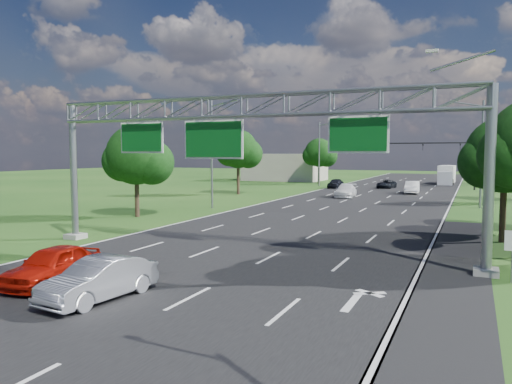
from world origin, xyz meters
The scene contains 20 objects.
ground centered at (0.00, 30.00, 0.00)m, with size 220.00×220.00×0.00m, color #1A4414.
road centered at (0.00, 30.00, 0.00)m, with size 18.00×180.00×0.02m, color black.
road_flare centered at (10.20, 14.00, 0.00)m, with size 3.00×30.00×0.02m, color black.
sign_gantry centered at (0.33, 12.00, 6.89)m, with size 23.50×1.00×9.56m.
traffic_signal centered at (7.48, 65.00, 5.17)m, with size 12.21×0.24×7.00m.
streetlight_l_near centered at (-11.30, 30.00, 5.58)m, with size 2.97×0.22×10.16m.
streetlight_l_far centered at (-11.30, 65.00, 5.58)m, with size 2.97×0.22×10.16m.
streetlight_r_mid centered at (11.30, 40.00, 5.58)m, with size 2.97×0.22×10.16m.
tree_verge_la centered at (-13.92, 22.04, 4.76)m, with size 5.76×4.80×7.40m.
tree_verge_lb centered at (-15.92, 45.04, 5.41)m, with size 5.76×4.80×8.06m.
tree_verge_lc centered at (-12.92, 70.04, 4.98)m, with size 5.76×4.80×7.62m.
tree_verge_re centered at (14.08, 78.04, 5.20)m, with size 5.76×4.80×7.84m.
building_left centered at (-22.00, 78.00, 2.50)m, with size 14.00×10.00×5.00m, color #A69C8B.
red_coupe centered at (-4.12, 3.57, 0.76)m, with size 1.80×4.47×1.52m, color #B31408.
silver_sedan centered at (-1.00, 2.65, 0.74)m, with size 1.57×4.49×1.48m, color #A2A4AD.
car_queue_a centered at (-2.82, 46.61, 0.75)m, with size 2.10×5.16×1.50m, color white.
car_queue_b centered at (-0.86, 63.77, 0.61)m, with size 2.03×4.40×1.22m, color black.
car_queue_c centered at (-7.76, 60.91, 0.71)m, with size 1.67×4.16×1.42m, color black.
car_queue_d centered at (3.71, 55.12, 0.78)m, with size 1.66×4.76×1.57m, color white.
box_truck centered at (6.69, 77.82, 1.47)m, with size 2.64×8.19×3.06m.
Camera 1 is at (10.92, -10.86, 5.15)m, focal length 35.00 mm.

